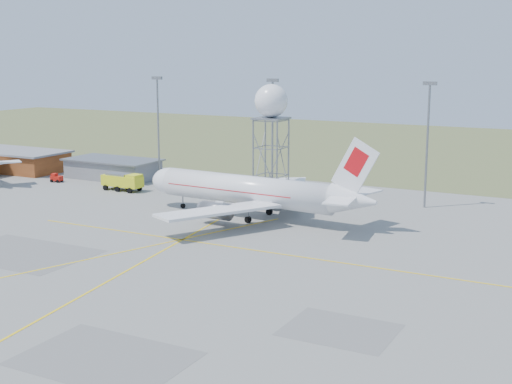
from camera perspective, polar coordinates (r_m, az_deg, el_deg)
The scene contains 10 objects.
ground at distance 71.72m, azimuth -15.65°, elevation -9.72°, with size 400.00×400.00×0.00m, color gray.
grass_strip at distance 195.46m, azimuth 13.75°, elevation 3.42°, with size 400.00×120.00×0.03m, color #566235.
building_grey at distance 146.81m, azimuth -11.37°, elevation 1.84°, with size 19.00×10.00×3.90m.
mast_a at distance 141.08m, azimuth -7.84°, elevation 5.73°, with size 2.20×0.50×20.50m.
mast_b at distance 128.18m, azimuth 1.32°, elevation 5.30°, with size 2.20×0.50×20.50m.
mast_c at distance 118.41m, azimuth 13.57°, elevation 4.51°, with size 2.20×0.50×20.50m.
airliner_main at distance 109.00m, azimuth -0.46°, elevation 0.06°, with size 39.72×38.54×13.51m.
radar_tower at distance 118.70m, azimuth 1.21°, elevation 4.41°, with size 5.51×5.51×19.96m.
fire_truck at distance 133.29m, azimuth -10.57°, elevation 0.77°, with size 8.17×3.50×3.23m.
baggage_tug at distance 145.41m, azimuth -15.67°, elevation 1.03°, with size 2.35×2.01×1.68m.
Camera 1 is at (47.01, -48.08, 24.94)m, focal length 50.00 mm.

